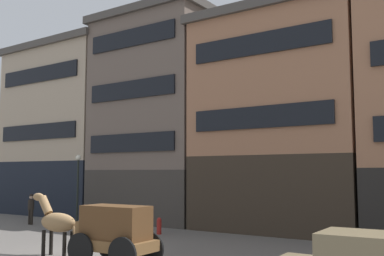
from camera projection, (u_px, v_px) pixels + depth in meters
name	position (u px, v px, depth m)	size (l,w,h in m)	color
ground_plane	(79.00, 252.00, 17.59)	(120.00, 120.00, 0.00)	#605B56
building_far_left	(73.00, 130.00, 34.88)	(10.00, 7.00, 12.65)	black
building_center_left	(164.00, 117.00, 29.96)	(8.36, 7.00, 13.41)	#38332D
building_center_right	(285.00, 120.00, 25.12)	(9.37, 7.00, 11.89)	#33281E
cargo_wagon	(114.00, 231.00, 15.08)	(2.96, 1.63, 1.98)	brown
draft_horse	(56.00, 222.00, 16.74)	(2.35, 0.67, 2.30)	#937047
pedestrian_officer	(31.00, 208.00, 26.85)	(0.37, 0.37, 1.79)	black
streetlamp_curbside	(78.00, 179.00, 26.97)	(0.32, 0.32, 4.12)	black
fire_hydrant_curbside	(159.00, 226.00, 22.62)	(0.24, 0.24, 0.83)	maroon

